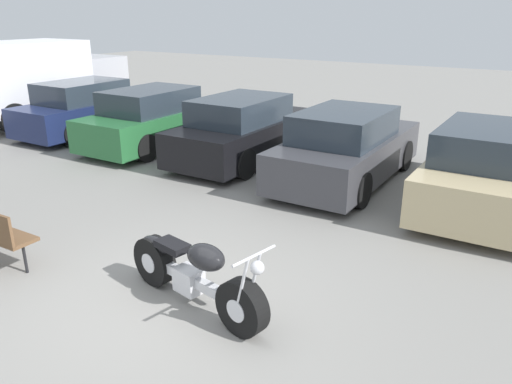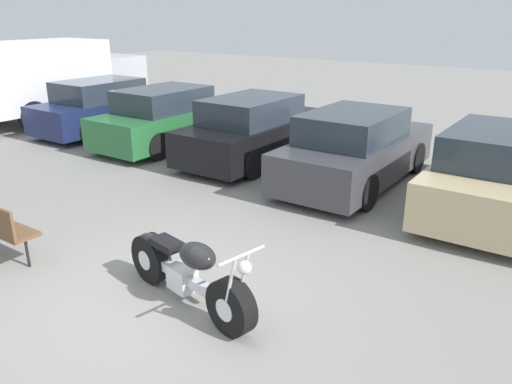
# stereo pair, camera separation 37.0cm
# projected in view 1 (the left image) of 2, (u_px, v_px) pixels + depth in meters

# --- Properties ---
(ground_plane) EXTENTS (60.00, 60.00, 0.00)m
(ground_plane) POSITION_uv_depth(u_px,v_px,m) (161.00, 305.00, 5.99)
(ground_plane) COLOR gray
(motorcycle) EXTENTS (2.21, 0.85, 1.02)m
(motorcycle) POSITION_uv_depth(u_px,v_px,m) (194.00, 274.00, 5.85)
(motorcycle) COLOR black
(motorcycle) RESTS_ON ground_plane
(parked_car_navy) EXTENTS (1.82, 4.33, 1.50)m
(parked_car_navy) POSITION_uv_depth(u_px,v_px,m) (89.00, 109.00, 14.28)
(parked_car_navy) COLOR #19234C
(parked_car_navy) RESTS_ON ground_plane
(parked_car_green) EXTENTS (1.82, 4.33, 1.50)m
(parked_car_green) POSITION_uv_depth(u_px,v_px,m) (156.00, 119.00, 12.90)
(parked_car_green) COLOR #286B38
(parked_car_green) RESTS_ON ground_plane
(parked_car_black) EXTENTS (1.82, 4.33, 1.50)m
(parked_car_black) POSITION_uv_depth(u_px,v_px,m) (245.00, 130.00, 11.69)
(parked_car_black) COLOR black
(parked_car_black) RESTS_ON ground_plane
(parked_car_dark_grey) EXTENTS (1.82, 4.33, 1.50)m
(parked_car_dark_grey) POSITION_uv_depth(u_px,v_px,m) (347.00, 148.00, 10.16)
(parked_car_dark_grey) COLOR #3D3D42
(parked_car_dark_grey) RESTS_ON ground_plane
(parked_car_champagne) EXTENTS (1.82, 4.33, 1.50)m
(parked_car_champagne) POSITION_uv_depth(u_px,v_px,m) (486.00, 169.00, 8.82)
(parked_car_champagne) COLOR #C6B284
(parked_car_champagne) RESTS_ON ground_plane
(delivery_truck) EXTENTS (2.30, 6.13, 2.47)m
(delivery_truck) POSITION_uv_depth(u_px,v_px,m) (26.00, 78.00, 15.41)
(delivery_truck) COLOR silver
(delivery_truck) RESTS_ON ground_plane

